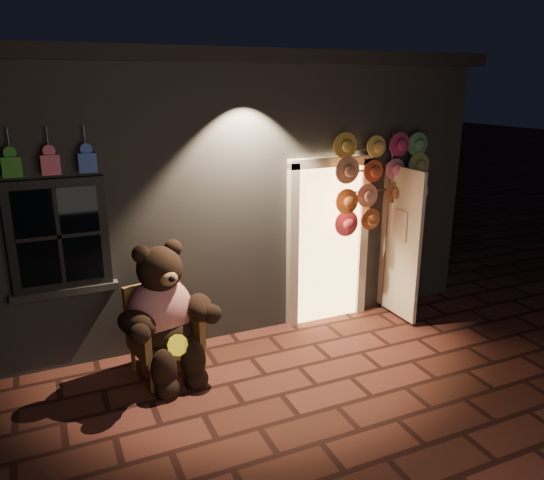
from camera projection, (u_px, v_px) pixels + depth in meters
ground at (281, 394)px, 5.46m from camera, size 60.00×60.00×0.00m
shop_building at (176, 171)px, 8.45m from camera, size 7.30×5.95×3.51m
wicker_armchair at (162, 330)px, 5.78m from camera, size 0.78×0.73×0.99m
teddy_bear at (165, 315)px, 5.61m from camera, size 1.11×0.96×1.56m
hat_rack at (380, 179)px, 6.82m from camera, size 1.40×0.22×2.48m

